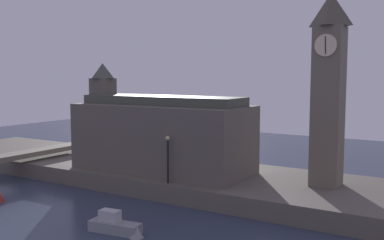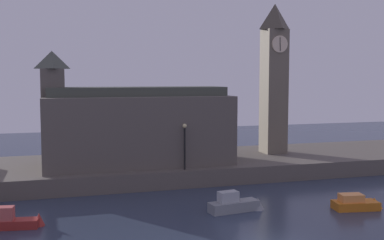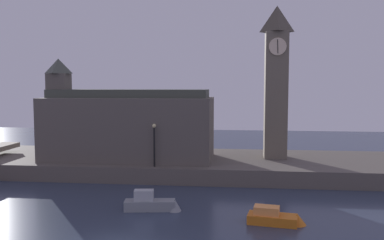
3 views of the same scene
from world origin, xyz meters
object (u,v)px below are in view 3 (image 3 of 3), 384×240
object	(u,v)px
streetlamp	(154,140)
boat_patrol_orange	(278,218)
boat_cruiser_grey	(154,203)
clock_tower	(276,80)
parliament_hall	(126,125)

from	to	relation	value
streetlamp	boat_patrol_orange	world-z (taller)	streetlamp
boat_patrol_orange	boat_cruiser_grey	size ratio (longest dim) A/B	0.93
clock_tower	streetlamp	xyz separation A→B (m)	(-11.21, -6.07, -5.39)
parliament_hall	streetlamp	xyz separation A→B (m)	(3.65, -3.86, -0.96)
boat_cruiser_grey	parliament_hall	bearing A→B (deg)	113.81
clock_tower	streetlamp	bearing A→B (deg)	-151.56
parliament_hall	boat_cruiser_grey	world-z (taller)	parliament_hall
parliament_hall	clock_tower	bearing A→B (deg)	8.46
clock_tower	boat_cruiser_grey	distance (m)	19.20
clock_tower	boat_cruiser_grey	xyz separation A→B (m)	(-9.64, -14.07, -8.84)
parliament_hall	streetlamp	size ratio (longest dim) A/B	4.24
streetlamp	boat_cruiser_grey	bearing A→B (deg)	-78.83
streetlamp	boat_patrol_orange	distance (m)	14.58
streetlamp	boat_cruiser_grey	xyz separation A→B (m)	(1.58, -7.99, -3.45)
streetlamp	boat_patrol_orange	xyz separation A→B (m)	(10.05, -9.95, -3.53)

